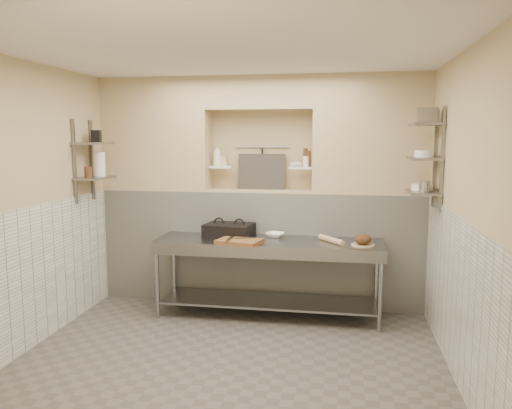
% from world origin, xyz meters
% --- Properties ---
extents(floor, '(4.00, 3.90, 0.10)m').
position_xyz_m(floor, '(0.00, 0.00, -0.05)').
color(floor, '#4B4742').
rests_on(floor, ground).
extents(ceiling, '(4.00, 3.90, 0.10)m').
position_xyz_m(ceiling, '(0.00, 0.00, 2.85)').
color(ceiling, silver).
rests_on(ceiling, ground).
extents(wall_left, '(0.10, 3.90, 2.80)m').
position_xyz_m(wall_left, '(-2.05, 0.00, 1.40)').
color(wall_left, tan).
rests_on(wall_left, ground).
extents(wall_right, '(0.10, 3.90, 2.80)m').
position_xyz_m(wall_right, '(2.05, 0.00, 1.40)').
color(wall_right, tan).
rests_on(wall_right, ground).
extents(wall_back, '(4.00, 0.10, 2.80)m').
position_xyz_m(wall_back, '(0.00, 2.00, 1.40)').
color(wall_back, tan).
rests_on(wall_back, ground).
extents(wall_front, '(4.00, 0.10, 2.80)m').
position_xyz_m(wall_front, '(0.00, -2.00, 1.40)').
color(wall_front, tan).
rests_on(wall_front, ground).
extents(backwall_lower, '(4.00, 0.40, 1.40)m').
position_xyz_m(backwall_lower, '(0.00, 1.75, 0.70)').
color(backwall_lower, silver).
rests_on(backwall_lower, floor).
extents(alcove_sill, '(1.30, 0.40, 0.02)m').
position_xyz_m(alcove_sill, '(0.00, 1.75, 1.41)').
color(alcove_sill, tan).
rests_on(alcove_sill, backwall_lower).
extents(backwall_pillar_left, '(1.35, 0.40, 1.40)m').
position_xyz_m(backwall_pillar_left, '(-1.33, 1.75, 2.10)').
color(backwall_pillar_left, tan).
rests_on(backwall_pillar_left, backwall_lower).
extents(backwall_pillar_right, '(1.35, 0.40, 1.40)m').
position_xyz_m(backwall_pillar_right, '(1.33, 1.75, 2.10)').
color(backwall_pillar_right, tan).
rests_on(backwall_pillar_right, backwall_lower).
extents(backwall_header, '(1.30, 0.40, 0.40)m').
position_xyz_m(backwall_header, '(0.00, 1.75, 2.60)').
color(backwall_header, tan).
rests_on(backwall_header, backwall_lower).
extents(wainscot_left, '(0.02, 3.90, 1.40)m').
position_xyz_m(wainscot_left, '(-1.99, 0.00, 0.70)').
color(wainscot_left, silver).
rests_on(wainscot_left, floor).
extents(wainscot_right, '(0.02, 3.90, 1.40)m').
position_xyz_m(wainscot_right, '(1.99, 0.00, 0.70)').
color(wainscot_right, silver).
rests_on(wainscot_right, floor).
extents(alcove_shelf_left, '(0.28, 0.16, 0.02)m').
position_xyz_m(alcove_shelf_left, '(-0.50, 1.75, 1.70)').
color(alcove_shelf_left, white).
rests_on(alcove_shelf_left, backwall_lower).
extents(alcove_shelf_right, '(0.28, 0.16, 0.02)m').
position_xyz_m(alcove_shelf_right, '(0.50, 1.75, 1.70)').
color(alcove_shelf_right, white).
rests_on(alcove_shelf_right, backwall_lower).
extents(utensil_rail, '(0.70, 0.02, 0.02)m').
position_xyz_m(utensil_rail, '(0.00, 1.92, 1.95)').
color(utensil_rail, gray).
rests_on(utensil_rail, wall_back).
extents(hanging_steel, '(0.02, 0.02, 0.30)m').
position_xyz_m(hanging_steel, '(0.00, 1.90, 1.78)').
color(hanging_steel, black).
rests_on(hanging_steel, utensil_rail).
extents(splash_panel, '(0.60, 0.08, 0.45)m').
position_xyz_m(splash_panel, '(0.00, 1.85, 1.64)').
color(splash_panel, '#383330').
rests_on(splash_panel, alcove_sill).
extents(shelf_rail_left_a, '(0.03, 0.03, 0.95)m').
position_xyz_m(shelf_rail_left_a, '(-1.98, 1.25, 1.80)').
color(shelf_rail_left_a, slate).
rests_on(shelf_rail_left_a, wall_left).
extents(shelf_rail_left_b, '(0.03, 0.03, 0.95)m').
position_xyz_m(shelf_rail_left_b, '(-1.98, 0.85, 1.80)').
color(shelf_rail_left_b, slate).
rests_on(shelf_rail_left_b, wall_left).
extents(wall_shelf_left_lower, '(0.30, 0.50, 0.02)m').
position_xyz_m(wall_shelf_left_lower, '(-1.84, 1.05, 1.60)').
color(wall_shelf_left_lower, slate).
rests_on(wall_shelf_left_lower, wall_left).
extents(wall_shelf_left_upper, '(0.30, 0.50, 0.03)m').
position_xyz_m(wall_shelf_left_upper, '(-1.84, 1.05, 2.00)').
color(wall_shelf_left_upper, slate).
rests_on(wall_shelf_left_upper, wall_left).
extents(shelf_rail_right_a, '(0.03, 0.03, 1.05)m').
position_xyz_m(shelf_rail_right_a, '(1.98, 1.25, 1.85)').
color(shelf_rail_right_a, slate).
rests_on(shelf_rail_right_a, wall_right).
extents(shelf_rail_right_b, '(0.03, 0.03, 1.05)m').
position_xyz_m(shelf_rail_right_b, '(1.98, 0.85, 1.85)').
color(shelf_rail_right_b, slate).
rests_on(shelf_rail_right_b, wall_right).
extents(wall_shelf_right_lower, '(0.30, 0.50, 0.02)m').
position_xyz_m(wall_shelf_right_lower, '(1.84, 1.05, 1.50)').
color(wall_shelf_right_lower, slate).
rests_on(wall_shelf_right_lower, wall_right).
extents(wall_shelf_right_mid, '(0.30, 0.50, 0.02)m').
position_xyz_m(wall_shelf_right_mid, '(1.84, 1.05, 1.85)').
color(wall_shelf_right_mid, slate).
rests_on(wall_shelf_right_mid, wall_right).
extents(wall_shelf_right_upper, '(0.30, 0.50, 0.03)m').
position_xyz_m(wall_shelf_right_upper, '(1.84, 1.05, 2.20)').
color(wall_shelf_right_upper, slate).
rests_on(wall_shelf_right_upper, wall_right).
extents(prep_table, '(2.60, 0.70, 0.90)m').
position_xyz_m(prep_table, '(0.18, 1.18, 0.64)').
color(prep_table, gray).
rests_on(prep_table, floor).
extents(panini_press, '(0.60, 0.47, 0.15)m').
position_xyz_m(panini_press, '(-0.31, 1.36, 0.97)').
color(panini_press, black).
rests_on(panini_press, prep_table).
extents(cutting_board, '(0.53, 0.43, 0.04)m').
position_xyz_m(cutting_board, '(-0.11, 0.98, 0.92)').
color(cutting_board, brown).
rests_on(cutting_board, prep_table).
extents(knife_blade, '(0.23, 0.10, 0.01)m').
position_xyz_m(knife_blade, '(-0.05, 1.05, 0.95)').
color(knife_blade, gray).
rests_on(knife_blade, cutting_board).
extents(tongs, '(0.05, 0.28, 0.03)m').
position_xyz_m(tongs, '(-0.21, 0.97, 0.96)').
color(tongs, gray).
rests_on(tongs, cutting_board).
extents(mixing_bowl, '(0.26, 0.26, 0.05)m').
position_xyz_m(mixing_bowl, '(0.24, 1.40, 0.93)').
color(mixing_bowl, white).
rests_on(mixing_bowl, prep_table).
extents(rolling_pin, '(0.31, 0.37, 0.06)m').
position_xyz_m(rolling_pin, '(0.90, 1.19, 0.93)').
color(rolling_pin, '#D1AD87').
rests_on(rolling_pin, prep_table).
extents(bread_board, '(0.25, 0.25, 0.01)m').
position_xyz_m(bread_board, '(1.24, 1.09, 0.91)').
color(bread_board, '#D1AD87').
rests_on(bread_board, prep_table).
extents(bread_loaf, '(0.19, 0.19, 0.11)m').
position_xyz_m(bread_loaf, '(1.24, 1.09, 0.97)').
color(bread_loaf, '#4C2D19').
rests_on(bread_loaf, bread_board).
extents(bottle_soap, '(0.10, 0.11, 0.26)m').
position_xyz_m(bottle_soap, '(-0.55, 1.75, 1.84)').
color(bottle_soap, white).
rests_on(bottle_soap, alcove_shelf_left).
extents(jar_alcove, '(0.08, 0.08, 0.12)m').
position_xyz_m(jar_alcove, '(-0.47, 1.78, 1.77)').
color(jar_alcove, tan).
rests_on(jar_alcove, alcove_shelf_left).
extents(bowl_alcove, '(0.16, 0.16, 0.05)m').
position_xyz_m(bowl_alcove, '(0.44, 1.74, 1.74)').
color(bowl_alcove, white).
rests_on(bowl_alcove, alcove_shelf_right).
extents(condiment_a, '(0.05, 0.05, 0.20)m').
position_xyz_m(condiment_a, '(0.59, 1.75, 1.81)').
color(condiment_a, '#472A16').
rests_on(condiment_a, alcove_shelf_right).
extents(condiment_b, '(0.06, 0.06, 0.22)m').
position_xyz_m(condiment_b, '(0.55, 1.78, 1.82)').
color(condiment_b, '#472A16').
rests_on(condiment_b, alcove_shelf_right).
extents(condiment_c, '(0.08, 0.08, 0.13)m').
position_xyz_m(condiment_c, '(0.57, 1.75, 1.78)').
color(condiment_c, white).
rests_on(condiment_c, alcove_shelf_right).
extents(jug_left, '(0.14, 0.14, 0.28)m').
position_xyz_m(jug_left, '(-1.84, 1.16, 1.75)').
color(jug_left, white).
rests_on(jug_left, wall_shelf_left_lower).
extents(jar_left, '(0.08, 0.08, 0.13)m').
position_xyz_m(jar_left, '(-1.84, 0.89, 1.68)').
color(jar_left, '#472A16').
rests_on(jar_left, wall_shelf_left_lower).
extents(box_left_upper, '(0.12, 0.12, 0.14)m').
position_xyz_m(box_left_upper, '(-1.84, 1.12, 2.08)').
color(box_left_upper, black).
rests_on(box_left_upper, wall_shelf_left_upper).
extents(bowl_right, '(0.22, 0.22, 0.07)m').
position_xyz_m(bowl_right, '(1.84, 1.13, 1.55)').
color(bowl_right, white).
rests_on(bowl_right, wall_shelf_right_lower).
extents(canister_right, '(0.11, 0.11, 0.11)m').
position_xyz_m(canister_right, '(1.84, 0.98, 1.57)').
color(canister_right, gray).
rests_on(canister_right, wall_shelf_right_lower).
extents(bowl_right_mid, '(0.20, 0.20, 0.07)m').
position_xyz_m(bowl_right_mid, '(1.84, 1.10, 1.90)').
color(bowl_right_mid, white).
rests_on(bowl_right_mid, wall_shelf_right_mid).
extents(basket_right, '(0.23, 0.27, 0.15)m').
position_xyz_m(basket_right, '(1.84, 1.00, 2.29)').
color(basket_right, gray).
rests_on(basket_right, wall_shelf_right_upper).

